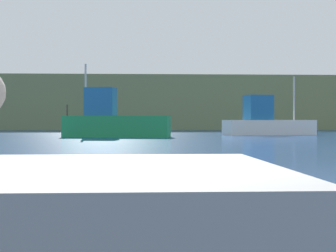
# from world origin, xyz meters

# --- Properties ---
(hillside_backdrop) EXTENTS (140.00, 10.87, 5.70)m
(hillside_backdrop) POSITION_xyz_m (0.00, 62.35, 2.85)
(hillside_backdrop) COLOR #6B7A51
(hillside_backdrop) RESTS_ON ground
(fishing_boat_white) EXTENTS (6.67, 3.22, 4.17)m
(fishing_boat_white) POSITION_xyz_m (9.29, 38.11, 0.90)
(fishing_boat_white) COLOR white
(fishing_boat_white) RESTS_ON ground
(fishing_boat_green) EXTENTS (6.73, 2.85, 4.54)m
(fishing_boat_green) POSITION_xyz_m (-1.41, 33.21, 1.02)
(fishing_boat_green) COLOR #1E8C4C
(fishing_boat_green) RESTS_ON ground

